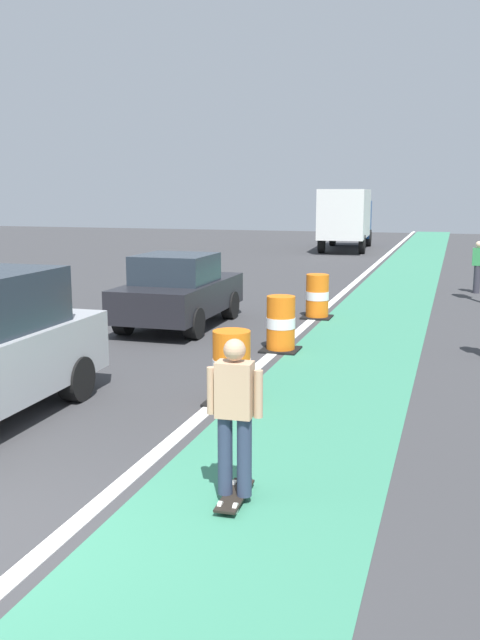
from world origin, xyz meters
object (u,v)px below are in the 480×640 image
(traffic_barrel_mid, at_px, (281,324))
(delivery_truck_down_block, at_px, (347,215))
(traffic_barrel_front, at_px, (232,368))
(traffic_barrel_back, at_px, (317,297))
(pedestrian_waiting, at_px, (478,265))
(skateboarder_on_lane, at_px, (235,416))
(parked_sedan_second, at_px, (179,291))

(traffic_barrel_mid, xyz_separation_m, delivery_truck_down_block, (-2.53, 24.54, 1.31))
(traffic_barrel_front, height_order, traffic_barrel_back, same)
(traffic_barrel_mid, distance_m, pedestrian_waiting, 10.25)
(traffic_barrel_back, relative_size, delivery_truck_down_block, 0.14)
(traffic_barrel_front, xyz_separation_m, delivery_truck_down_block, (-2.67, 28.08, 1.31))
(traffic_barrel_mid, relative_size, traffic_barrel_back, 1.00)
(traffic_barrel_mid, bearing_deg, traffic_barrel_front, -87.73)
(skateboarder_on_lane, height_order, pedestrian_waiting, skateboarder_on_lane)
(parked_sedan_second, bearing_deg, traffic_barrel_front, -60.28)
(parked_sedan_second, distance_m, traffic_barrel_back, 3.53)
(pedestrian_waiting, bearing_deg, traffic_barrel_back, -124.30)
(traffic_barrel_mid, height_order, pedestrian_waiting, pedestrian_waiting)
(parked_sedan_second, xyz_separation_m, pedestrian_waiting, (6.73, 7.77, 0.03))
(skateboarder_on_lane, xyz_separation_m, traffic_barrel_back, (-1.23, 10.51, -0.38))
(delivery_truck_down_block, bearing_deg, skateboarder_on_lane, -83.18)
(traffic_barrel_back, distance_m, delivery_truck_down_block, 20.94)
(parked_sedan_second, height_order, delivery_truck_down_block, delivery_truck_down_block)
(skateboarder_on_lane, distance_m, traffic_barrel_mid, 6.85)
(skateboarder_on_lane, relative_size, traffic_barrel_back, 1.55)
(skateboarder_on_lane, xyz_separation_m, traffic_barrel_front, (-1.07, 3.18, -0.38))
(traffic_barrel_front, xyz_separation_m, traffic_barrel_back, (-0.16, 7.33, 0.00))
(skateboarder_on_lane, relative_size, traffic_barrel_mid, 1.55)
(traffic_barrel_mid, bearing_deg, delivery_truck_down_block, 95.88)
(parked_sedan_second, xyz_separation_m, traffic_barrel_back, (2.84, 2.07, -0.30))
(traffic_barrel_front, distance_m, traffic_barrel_back, 7.33)
(traffic_barrel_mid, height_order, traffic_barrel_back, same)
(skateboarder_on_lane, distance_m, traffic_barrel_front, 3.38)
(traffic_barrel_front, bearing_deg, parked_sedan_second, 119.72)
(skateboarder_on_lane, bearing_deg, traffic_barrel_mid, 100.21)
(traffic_barrel_mid, relative_size, delivery_truck_down_block, 0.14)
(traffic_barrel_back, bearing_deg, delivery_truck_down_block, 96.89)
(skateboarder_on_lane, bearing_deg, parked_sedan_second, 115.76)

